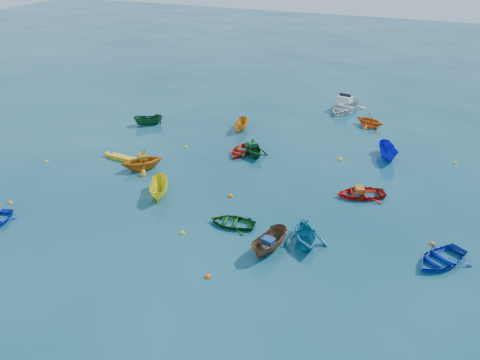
% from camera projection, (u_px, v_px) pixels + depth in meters
% --- Properties ---
extents(ground, '(160.00, 160.00, 0.00)m').
position_uv_depth(ground, '(207.00, 222.00, 28.01)').
color(ground, '#0A3749').
rests_on(ground, ground).
extents(sampan_brown_mid, '(1.74, 3.16, 1.15)m').
position_uv_depth(sampan_brown_mid, '(269.00, 251.00, 25.53)').
color(sampan_brown_mid, brown).
rests_on(sampan_brown_mid, ground).
extents(dinghy_blue_se, '(3.79, 4.05, 0.68)m').
position_uv_depth(dinghy_blue_se, '(440.00, 262.00, 24.61)').
color(dinghy_blue_se, '#0E2EB0').
rests_on(dinghy_blue_se, ground).
extents(dinghy_orange_w, '(4.02, 4.04, 1.61)m').
position_uv_depth(dinghy_orange_w, '(143.00, 169.00, 34.20)').
color(dinghy_orange_w, orange).
rests_on(dinghy_orange_w, ground).
extents(sampan_yellow_mid, '(2.34, 3.16, 1.15)m').
position_uv_depth(sampan_yellow_mid, '(160.00, 195.00, 30.84)').
color(sampan_yellow_mid, yellow).
rests_on(sampan_yellow_mid, ground).
extents(dinghy_green_e, '(2.94, 2.25, 0.57)m').
position_uv_depth(dinghy_green_e, '(232.00, 225.00, 27.76)').
color(dinghy_green_e, '#104615').
rests_on(dinghy_green_e, ground).
extents(dinghy_cyan_se, '(3.60, 3.77, 1.54)m').
position_uv_depth(dinghy_cyan_se, '(305.00, 243.00, 26.11)').
color(dinghy_cyan_se, teal).
rests_on(dinghy_cyan_se, ground).
extents(sampan_orange_n, '(1.39, 2.72, 1.01)m').
position_uv_depth(sampan_orange_n, '(241.00, 130.00, 40.97)').
color(sampan_orange_n, orange).
rests_on(sampan_orange_n, ground).
extents(dinghy_green_n, '(3.56, 3.56, 1.42)m').
position_uv_depth(dinghy_green_n, '(253.00, 155.00, 36.30)').
color(dinghy_green_n, '#114922').
rests_on(dinghy_green_n, ground).
extents(dinghy_red_ne, '(3.85, 3.43, 0.66)m').
position_uv_depth(dinghy_red_ne, '(360.00, 196.00, 30.72)').
color(dinghy_red_ne, red).
rests_on(dinghy_red_ne, ground).
extents(sampan_blue_far, '(2.15, 3.22, 1.17)m').
position_uv_depth(sampan_blue_far, '(387.00, 158.00, 35.91)').
color(sampan_blue_far, '#1015D0').
rests_on(sampan_blue_far, ground).
extents(dinghy_red_far, '(2.18, 2.95, 0.59)m').
position_uv_depth(dinghy_red_far, '(241.00, 153.00, 36.65)').
color(dinghy_red_far, red).
rests_on(dinghy_red_far, ground).
extents(dinghy_orange_far, '(3.15, 2.94, 1.35)m').
position_uv_depth(dinghy_orange_far, '(369.00, 126.00, 41.66)').
color(dinghy_orange_far, orange).
rests_on(dinghy_orange_far, ground).
extents(sampan_green_far, '(2.61, 2.29, 0.99)m').
position_uv_depth(sampan_green_far, '(149.00, 125.00, 41.98)').
color(sampan_green_far, '#10481F').
rests_on(sampan_green_far, ground).
extents(kayak_yellow, '(3.90, 0.78, 0.39)m').
position_uv_depth(kayak_yellow, '(129.00, 161.00, 35.38)').
color(kayak_yellow, gold).
rests_on(kayak_yellow, ground).
extents(motorboat_white, '(4.15, 5.23, 1.57)m').
position_uv_depth(motorboat_white, '(344.00, 110.00, 45.34)').
color(motorboat_white, silver).
rests_on(motorboat_white, ground).
extents(tarp_blue_a, '(0.74, 0.62, 0.31)m').
position_uv_depth(tarp_blue_a, '(268.00, 241.00, 25.07)').
color(tarp_blue_a, navy).
rests_on(tarp_blue_a, sampan_brown_mid).
extents(tarp_orange_a, '(0.91, 0.90, 0.35)m').
position_uv_depth(tarp_orange_a, '(143.00, 157.00, 33.76)').
color(tarp_orange_a, '#C77714').
rests_on(tarp_orange_a, dinghy_orange_w).
extents(tarp_green_b, '(0.84, 0.84, 0.33)m').
position_uv_depth(tarp_green_b, '(253.00, 144.00, 35.97)').
color(tarp_green_b, '#134D28').
rests_on(tarp_green_b, dinghy_green_n).
extents(tarp_orange_b, '(0.79, 0.87, 0.34)m').
position_uv_depth(tarp_orange_b, '(360.00, 190.00, 30.48)').
color(tarp_orange_b, '#BB5713').
rests_on(tarp_orange_b, dinghy_red_ne).
extents(buoy_or_a, '(0.31, 0.31, 0.31)m').
position_uv_depth(buoy_or_a, '(10.00, 203.00, 29.95)').
color(buoy_or_a, orange).
rests_on(buoy_or_a, ground).
extents(buoy_ye_a, '(0.31, 0.31, 0.31)m').
position_uv_depth(buoy_ye_a, '(182.00, 233.00, 26.97)').
color(buoy_ye_a, gold).
rests_on(buoy_ye_a, ground).
extents(buoy_or_b, '(0.35, 0.35, 0.35)m').
position_uv_depth(buoy_or_b, '(208.00, 277.00, 23.58)').
color(buoy_or_b, '#DC520B').
rests_on(buoy_or_b, ground).
extents(buoy_ye_b, '(0.30, 0.30, 0.30)m').
position_uv_depth(buoy_ye_b, '(46.00, 162.00, 35.29)').
color(buoy_ye_b, yellow).
rests_on(buoy_ye_b, ground).
extents(buoy_or_c, '(0.34, 0.34, 0.34)m').
position_uv_depth(buoy_or_c, '(230.00, 196.00, 30.71)').
color(buoy_or_c, orange).
rests_on(buoy_or_c, ground).
extents(buoy_ye_c, '(0.37, 0.37, 0.37)m').
position_uv_depth(buoy_ye_c, '(340.00, 160.00, 35.59)').
color(buoy_ye_c, yellow).
rests_on(buoy_ye_c, ground).
extents(buoy_or_d, '(0.31, 0.31, 0.31)m').
position_uv_depth(buoy_or_d, '(432.00, 244.00, 26.05)').
color(buoy_or_d, orange).
rests_on(buoy_or_d, ground).
extents(buoy_ye_d, '(0.30, 0.30, 0.30)m').
position_uv_depth(buoy_ye_d, '(186.00, 147.00, 37.61)').
color(buoy_ye_d, yellow).
rests_on(buoy_ye_d, ground).
extents(buoy_or_e, '(0.29, 0.29, 0.29)m').
position_uv_depth(buoy_or_e, '(377.00, 132.00, 40.41)').
color(buoy_or_e, '#FF640D').
rests_on(buoy_or_e, ground).
extents(buoy_ye_e, '(0.29, 0.29, 0.29)m').
position_uv_depth(buoy_ye_e, '(455.00, 163.00, 35.03)').
color(buoy_ye_e, gold).
rests_on(buoy_ye_e, ground).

